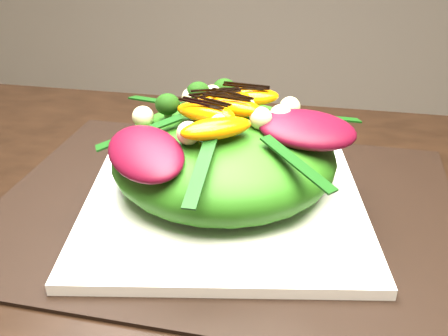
% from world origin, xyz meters
% --- Properties ---
extents(placemat, '(0.46, 0.35, 0.00)m').
position_xyz_m(placemat, '(-0.30, 0.15, 0.75)').
color(placemat, black).
rests_on(placemat, dining_table).
extents(plate_base, '(0.31, 0.31, 0.01)m').
position_xyz_m(plate_base, '(-0.30, 0.15, 0.76)').
color(plate_base, white).
rests_on(plate_base, placemat).
extents(salad_bowl, '(0.27, 0.27, 0.02)m').
position_xyz_m(salad_bowl, '(-0.30, 0.15, 0.77)').
color(salad_bowl, white).
rests_on(salad_bowl, plate_base).
extents(lettuce_mound, '(0.26, 0.26, 0.08)m').
position_xyz_m(lettuce_mound, '(-0.30, 0.15, 0.81)').
color(lettuce_mound, '#2E6E14').
rests_on(lettuce_mound, salad_bowl).
extents(radicchio_leaf, '(0.10, 0.07, 0.02)m').
position_xyz_m(radicchio_leaf, '(-0.22, 0.15, 0.84)').
color(radicchio_leaf, '#4A0718').
rests_on(radicchio_leaf, lettuce_mound).
extents(orange_segment, '(0.07, 0.04, 0.02)m').
position_xyz_m(orange_segment, '(-0.31, 0.16, 0.85)').
color(orange_segment, orange).
rests_on(orange_segment, lettuce_mound).
extents(broccoli_floret, '(0.03, 0.03, 0.03)m').
position_xyz_m(broccoli_floret, '(-0.35, 0.18, 0.85)').
color(broccoli_floret, black).
rests_on(broccoli_floret, lettuce_mound).
extents(macadamia_nut, '(0.03, 0.03, 0.02)m').
position_xyz_m(macadamia_nut, '(-0.28, 0.12, 0.85)').
color(macadamia_nut, beige).
rests_on(macadamia_nut, lettuce_mound).
extents(balsamic_drizzle, '(0.04, 0.01, 0.00)m').
position_xyz_m(balsamic_drizzle, '(-0.31, 0.16, 0.86)').
color(balsamic_drizzle, black).
rests_on(balsamic_drizzle, orange_segment).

